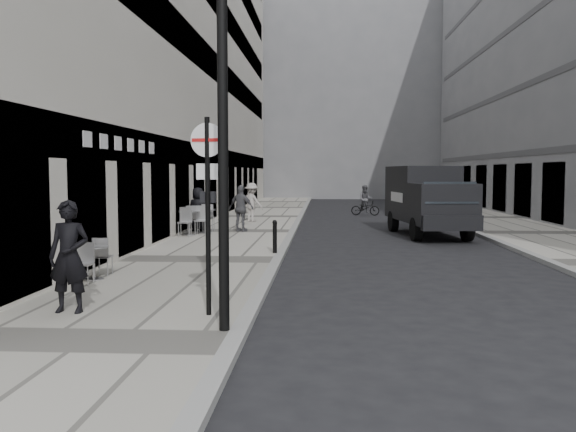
% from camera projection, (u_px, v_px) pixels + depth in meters
% --- Properties ---
extents(sidewalk, '(4.00, 60.00, 0.12)m').
position_uv_depth(sidewalk, '(240.00, 232.00, 23.45)').
color(sidewalk, '#ACA79B').
rests_on(sidewalk, ground).
extents(far_sidewalk, '(4.00, 60.00, 0.12)m').
position_uv_depth(far_sidewalk, '(532.00, 234.00, 22.80)').
color(far_sidewalk, '#ACA79B').
rests_on(far_sidewalk, ground).
extents(building_left, '(4.00, 45.00, 18.00)m').
position_uv_depth(building_left, '(176.00, 35.00, 29.51)').
color(building_left, silver).
rests_on(building_left, ground).
extents(building_far, '(24.00, 16.00, 22.00)m').
position_uv_depth(building_far, '(327.00, 85.00, 60.29)').
color(building_far, gray).
rests_on(building_far, ground).
extents(walking_man, '(0.67, 0.45, 1.81)m').
position_uv_depth(walking_man, '(69.00, 257.00, 9.76)').
color(walking_man, black).
rests_on(walking_man, sidewalk).
extents(sign_post, '(0.53, 0.13, 3.11)m').
position_uv_depth(sign_post, '(208.00, 189.00, 9.52)').
color(sign_post, black).
rests_on(sign_post, sidewalk).
extents(lamppost, '(0.26, 0.26, 5.82)m').
position_uv_depth(lamppost, '(223.00, 102.00, 8.49)').
color(lamppost, black).
rests_on(lamppost, sidewalk).
extents(bollard_near, '(0.11, 0.11, 0.86)m').
position_uv_depth(bollard_near, '(275.00, 238.00, 16.96)').
color(bollard_near, black).
rests_on(bollard_near, sidewalk).
extents(bollard_far, '(0.11, 0.11, 0.83)m').
position_uv_depth(bollard_far, '(275.00, 238.00, 17.04)').
color(bollard_far, black).
rests_on(bollard_far, sidewalk).
extents(panel_van, '(2.65, 5.70, 2.59)m').
position_uv_depth(panel_van, '(427.00, 196.00, 22.78)').
color(panel_van, black).
rests_on(panel_van, ground).
extents(cyclist, '(1.61, 0.81, 1.65)m').
position_uv_depth(cyclist, '(365.00, 204.00, 33.26)').
color(cyclist, black).
rests_on(cyclist, ground).
extents(pedestrian_a, '(1.12, 0.79, 1.77)m').
position_uv_depth(pedestrian_a, '(241.00, 208.00, 23.04)').
color(pedestrian_a, '#525256').
rests_on(pedestrian_a, sidewalk).
extents(pedestrian_b, '(1.31, 1.11, 1.76)m').
position_uv_depth(pedestrian_b, '(252.00, 202.00, 27.64)').
color(pedestrian_b, '#B4ACA6').
rests_on(pedestrian_b, sidewalk).
extents(pedestrian_c, '(0.89, 0.65, 1.67)m').
position_uv_depth(pedestrian_c, '(198.00, 209.00, 23.29)').
color(pedestrian_c, black).
rests_on(pedestrian_c, sidewalk).
extents(cafe_table_near, '(0.65, 1.46, 0.83)m').
position_uv_depth(cafe_table_near, '(94.00, 260.00, 12.75)').
color(cafe_table_near, '#A9A9AB').
rests_on(cafe_table_near, sidewalk).
extents(cafe_table_mid, '(0.79, 1.79, 1.02)m').
position_uv_depth(cafe_table_mid, '(189.00, 221.00, 21.76)').
color(cafe_table_mid, '#B3B3B5').
rests_on(cafe_table_mid, sidewalk).
extents(cafe_table_far, '(0.80, 1.82, 1.03)m').
position_uv_depth(cafe_table_far, '(205.00, 219.00, 22.48)').
color(cafe_table_far, silver).
rests_on(cafe_table_far, sidewalk).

